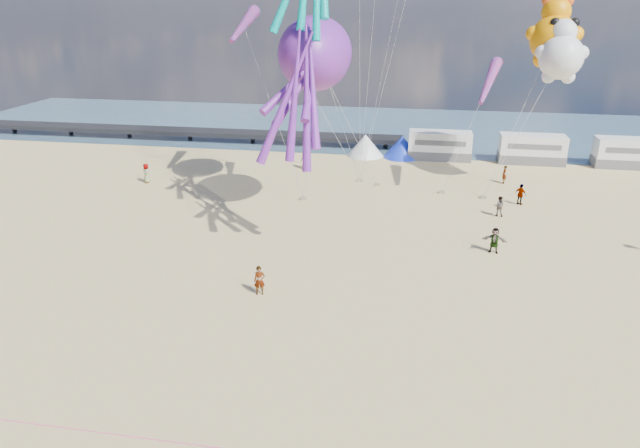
{
  "coord_description": "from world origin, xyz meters",
  "views": [
    {
      "loc": [
        3.54,
        -21.35,
        16.17
      ],
      "look_at": [
        -1.18,
        6.0,
        5.18
      ],
      "focal_mm": 32.0,
      "sensor_mm": 36.0,
      "label": 1
    }
  ],
  "objects_px": {
    "beachgoer_0": "(146,173)",
    "sandbag_a": "(303,199)",
    "motorhome_2": "(629,153)",
    "kite_teddy_orange": "(554,39)",
    "tent_white": "(365,145)",
    "motorhome_0": "(440,145)",
    "beachgoer_1": "(499,206)",
    "sandbag_c": "(483,197)",
    "sandbag_d": "(442,192)",
    "windsock_right": "(296,64)",
    "windsock_mid": "(489,82)",
    "kite_octopus_purple": "(315,54)",
    "beachgoer_6": "(305,160)",
    "beachgoer_4": "(495,240)",
    "tent_blue": "(402,147)",
    "beachgoer_5": "(504,175)",
    "windsock_left": "(243,25)",
    "standing_person": "(260,281)",
    "sandbag_e": "(360,180)",
    "motorhome_1": "(532,149)",
    "sandbag_b": "(377,184)",
    "beachgoer_3": "(521,194)",
    "kite_panda": "(561,57)"
  },
  "relations": [
    {
      "from": "standing_person",
      "to": "kite_teddy_orange",
      "type": "relative_size",
      "value": 0.26
    },
    {
      "from": "sandbag_e",
      "to": "kite_teddy_orange",
      "type": "distance_m",
      "value": 20.57
    },
    {
      "from": "motorhome_1",
      "to": "sandbag_b",
      "type": "relative_size",
      "value": 13.2
    },
    {
      "from": "beachgoer_5",
      "to": "sandbag_b",
      "type": "xyz_separation_m",
      "value": [
        -11.63,
        -2.71,
        -0.75
      ]
    },
    {
      "from": "tent_blue",
      "to": "windsock_right",
      "type": "distance_m",
      "value": 18.83
    },
    {
      "from": "motorhome_0",
      "to": "motorhome_1",
      "type": "bearing_deg",
      "value": 0.0
    },
    {
      "from": "sandbag_b",
      "to": "windsock_mid",
      "type": "relative_size",
      "value": 0.08
    },
    {
      "from": "beachgoer_5",
      "to": "kite_teddy_orange",
      "type": "height_order",
      "value": "kite_teddy_orange"
    },
    {
      "from": "tent_blue",
      "to": "beachgoer_4",
      "type": "xyz_separation_m",
      "value": [
        7.18,
        -24.29,
        -0.31
      ]
    },
    {
      "from": "beachgoer_5",
      "to": "windsock_right",
      "type": "bearing_deg",
      "value": -73.27
    },
    {
      "from": "beachgoer_4",
      "to": "sandbag_d",
      "type": "xyz_separation_m",
      "value": [
        -3.13,
        12.4,
        -0.78
      ]
    },
    {
      "from": "beachgoer_1",
      "to": "sandbag_a",
      "type": "relative_size",
      "value": 3.32
    },
    {
      "from": "kite_teddy_orange",
      "to": "windsock_mid",
      "type": "height_order",
      "value": "kite_teddy_orange"
    },
    {
      "from": "windsock_mid",
      "to": "motorhome_2",
      "type": "bearing_deg",
      "value": 52.45
    },
    {
      "from": "standing_person",
      "to": "beachgoer_4",
      "type": "height_order",
      "value": "beachgoer_4"
    },
    {
      "from": "sandbag_c",
      "to": "windsock_left",
      "type": "xyz_separation_m",
      "value": [
        -21.08,
        0.53,
        13.96
      ]
    },
    {
      "from": "beachgoer_0",
      "to": "sandbag_a",
      "type": "relative_size",
      "value": 3.64
    },
    {
      "from": "sandbag_e",
      "to": "kite_panda",
      "type": "bearing_deg",
      "value": -1.32
    },
    {
      "from": "beachgoer_3",
      "to": "kite_panda",
      "type": "distance_m",
      "value": 11.71
    },
    {
      "from": "sandbag_c",
      "to": "sandbag_e",
      "type": "bearing_deg",
      "value": 164.07
    },
    {
      "from": "motorhome_2",
      "to": "beachgoer_0",
      "type": "relative_size",
      "value": 3.63
    },
    {
      "from": "standing_person",
      "to": "beachgoer_3",
      "type": "relative_size",
      "value": 0.99
    },
    {
      "from": "standing_person",
      "to": "beachgoer_4",
      "type": "bearing_deg",
      "value": 14.85
    },
    {
      "from": "kite_octopus_purple",
      "to": "windsock_left",
      "type": "distance_m",
      "value": 10.71
    },
    {
      "from": "tent_white",
      "to": "beachgoer_4",
      "type": "bearing_deg",
      "value": -65.28
    },
    {
      "from": "sandbag_a",
      "to": "kite_octopus_purple",
      "type": "relative_size",
      "value": 0.04
    },
    {
      "from": "beachgoer_4",
      "to": "windsock_mid",
      "type": "xyz_separation_m",
      "value": [
        -0.07,
        12.51,
        8.91
      ]
    },
    {
      "from": "standing_person",
      "to": "sandbag_e",
      "type": "distance_m",
      "value": 23.43
    },
    {
      "from": "standing_person",
      "to": "sandbag_a",
      "type": "relative_size",
      "value": 3.56
    },
    {
      "from": "sandbag_a",
      "to": "beachgoer_1",
      "type": "bearing_deg",
      "value": -4.36
    },
    {
      "from": "kite_panda",
      "to": "sandbag_d",
      "type": "bearing_deg",
      "value": 177.12
    },
    {
      "from": "beachgoer_1",
      "to": "beachgoer_3",
      "type": "xyz_separation_m",
      "value": [
        2.1,
        3.11,
        0.07
      ]
    },
    {
      "from": "sandbag_d",
      "to": "windsock_right",
      "type": "relative_size",
      "value": 0.1
    },
    {
      "from": "tent_white",
      "to": "sandbag_b",
      "type": "xyz_separation_m",
      "value": [
        2.18,
        -10.61,
        -1.09
      ]
    },
    {
      "from": "sandbag_d",
      "to": "beachgoer_3",
      "type": "bearing_deg",
      "value": -17.12
    },
    {
      "from": "standing_person",
      "to": "kite_teddy_orange",
      "type": "bearing_deg",
      "value": 35.62
    },
    {
      "from": "motorhome_0",
      "to": "beachgoer_1",
      "type": "relative_size",
      "value": 3.98
    },
    {
      "from": "motorhome_2",
      "to": "kite_teddy_orange",
      "type": "distance_m",
      "value": 17.67
    },
    {
      "from": "tent_blue",
      "to": "windsock_left",
      "type": "bearing_deg",
      "value": -137.89
    },
    {
      "from": "beachgoer_1",
      "to": "sandbag_c",
      "type": "distance_m",
      "value": 4.34
    },
    {
      "from": "beachgoer_0",
      "to": "sandbag_e",
      "type": "xyz_separation_m",
      "value": [
        19.78,
        3.77,
        -0.8
      ]
    },
    {
      "from": "beachgoer_4",
      "to": "beachgoer_6",
      "type": "bearing_deg",
      "value": 144.26
    },
    {
      "from": "tent_white",
      "to": "tent_blue",
      "type": "relative_size",
      "value": 1.0
    },
    {
      "from": "tent_white",
      "to": "motorhome_0",
      "type": "bearing_deg",
      "value": 0.0
    },
    {
      "from": "beachgoer_0",
      "to": "beachgoer_6",
      "type": "height_order",
      "value": "beachgoer_0"
    },
    {
      "from": "beachgoer_5",
      "to": "sandbag_e",
      "type": "height_order",
      "value": "beachgoer_5"
    },
    {
      "from": "sandbag_d",
      "to": "windsock_mid",
      "type": "distance_m",
      "value": 10.17
    },
    {
      "from": "beachgoer_4",
      "to": "beachgoer_6",
      "type": "height_order",
      "value": "beachgoer_4"
    },
    {
      "from": "windsock_right",
      "to": "motorhome_0",
      "type": "bearing_deg",
      "value": 46.28
    },
    {
      "from": "tent_blue",
      "to": "beachgoer_5",
      "type": "distance_m",
      "value": 12.6
    }
  ]
}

